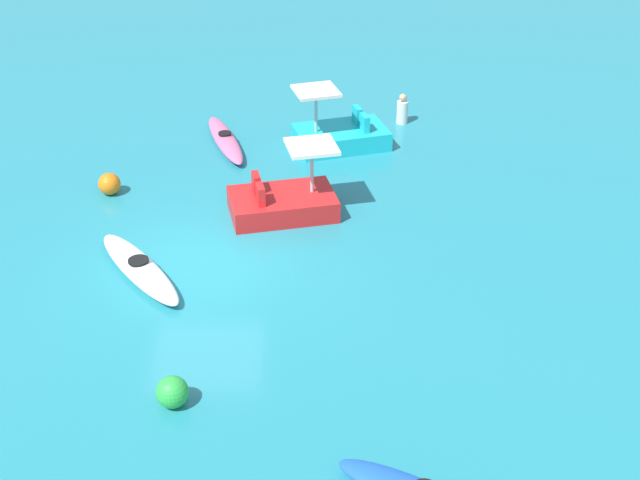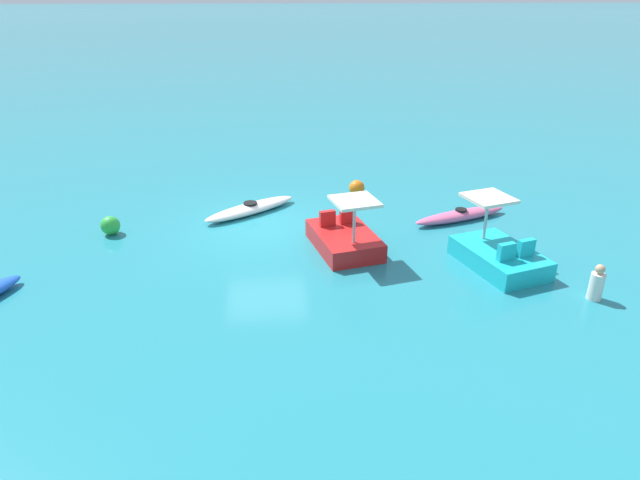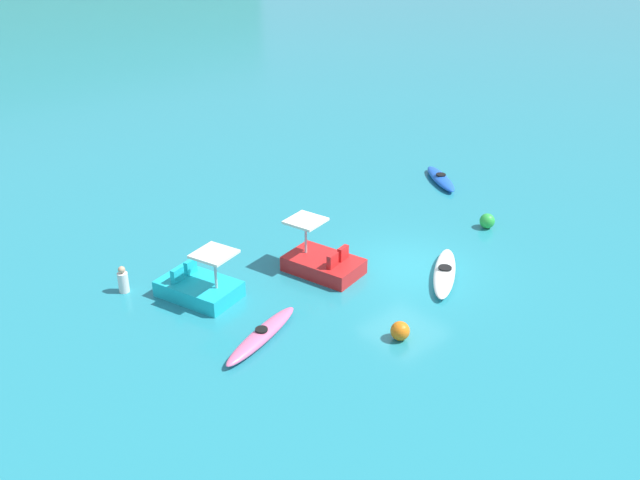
# 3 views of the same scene
# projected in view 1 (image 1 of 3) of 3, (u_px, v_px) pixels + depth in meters

# --- Properties ---
(ground_plane) EXTENTS (600.00, 600.00, 0.00)m
(ground_plane) POSITION_uv_depth(u_px,v_px,m) (200.00, 264.00, 18.39)
(ground_plane) COLOR teal
(kayak_white) EXTENTS (3.08, 2.45, 0.37)m
(kayak_white) POSITION_uv_depth(u_px,v_px,m) (139.00, 268.00, 17.95)
(kayak_white) COLOR white
(kayak_white) RESTS_ON ground_plane
(kayak_pink) EXTENTS (3.26, 1.56, 0.37)m
(kayak_pink) POSITION_uv_depth(u_px,v_px,m) (225.00, 140.00, 23.53)
(kayak_pink) COLOR pink
(kayak_pink) RESTS_ON ground_plane
(pedal_boat_cyan) EXTENTS (2.12, 2.73, 1.68)m
(pedal_boat_cyan) POSITION_uv_depth(u_px,v_px,m) (340.00, 134.00, 23.41)
(pedal_boat_cyan) COLOR #19B7C6
(pedal_boat_cyan) RESTS_ON ground_plane
(pedal_boat_red) EXTENTS (2.00, 2.68, 1.68)m
(pedal_boat_red) POSITION_uv_depth(u_px,v_px,m) (283.00, 201.00, 20.13)
(pedal_boat_red) COLOR red
(pedal_boat_red) RESTS_ON ground_plane
(buoy_green) EXTENTS (0.55, 0.55, 0.55)m
(buoy_green) POSITION_uv_depth(u_px,v_px,m) (172.00, 392.00, 14.43)
(buoy_green) COLOR green
(buoy_green) RESTS_ON ground_plane
(buoy_orange) EXTENTS (0.54, 0.54, 0.54)m
(buoy_orange) POSITION_uv_depth(u_px,v_px,m) (109.00, 184.00, 21.02)
(buoy_orange) COLOR orange
(buoy_orange) RESTS_ON ground_plane
(person_near_shore) EXTENTS (0.42, 0.42, 0.88)m
(person_near_shore) POSITION_uv_depth(u_px,v_px,m) (402.00, 110.00, 24.74)
(person_near_shore) COLOR silver
(person_near_shore) RESTS_ON ground_plane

